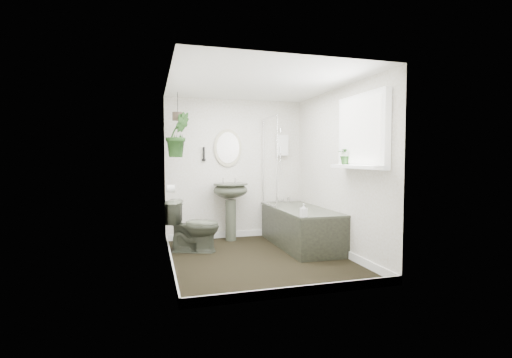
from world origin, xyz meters
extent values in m
cube|color=black|center=(0.00, 0.00, -0.01)|extent=(2.30, 2.80, 0.02)
cube|color=white|center=(0.00, 0.00, 2.31)|extent=(2.30, 2.80, 0.02)
cube|color=white|center=(0.00, 1.41, 1.15)|extent=(2.30, 0.02, 2.30)
cube|color=white|center=(0.00, -1.41, 1.15)|extent=(2.30, 0.02, 2.30)
cube|color=white|center=(-1.16, 0.00, 1.15)|extent=(0.02, 2.80, 2.30)
cube|color=white|center=(1.16, 0.00, 1.15)|extent=(0.02, 2.80, 2.30)
cube|color=white|center=(0.00, 0.00, 0.05)|extent=(2.30, 2.80, 0.10)
cube|color=white|center=(0.80, 1.34, 1.55)|extent=(0.20, 0.10, 0.35)
ellipsoid|color=#B5AE8C|center=(-0.13, 1.37, 1.50)|extent=(0.46, 0.03, 0.62)
cylinder|color=black|center=(-0.53, 1.36, 1.40)|extent=(0.04, 0.04, 0.22)
cylinder|color=white|center=(-1.10, 0.70, 0.90)|extent=(0.11, 0.11, 0.11)
cube|color=white|center=(1.09, -0.70, 1.65)|extent=(0.08, 1.00, 0.90)
cube|color=white|center=(1.02, -0.70, 1.23)|extent=(0.18, 1.00, 0.04)
cube|color=white|center=(1.04, -0.70, 1.65)|extent=(0.01, 0.86, 0.76)
imported|color=#3D4234|center=(-0.79, 0.62, 0.37)|extent=(0.81, 0.62, 0.74)
imported|color=black|center=(1.05, -0.40, 1.38)|extent=(0.28, 0.26, 0.26)
imported|color=black|center=(-0.97, 0.95, 1.67)|extent=(0.44, 0.39, 0.66)
imported|color=#2F292A|center=(0.51, -0.29, 0.66)|extent=(0.08, 0.08, 0.17)
cylinder|color=#3E3329|center=(-0.97, 0.95, 1.95)|extent=(0.16, 0.16, 0.12)
camera|label=1|loc=(-1.38, -4.65, 1.34)|focal=26.00mm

